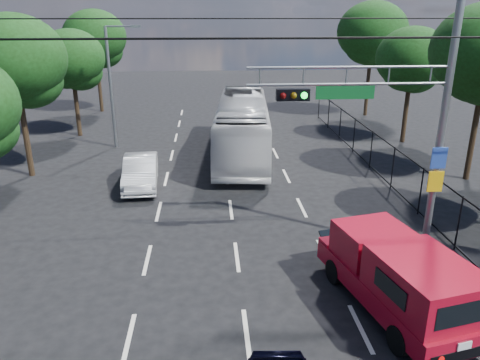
{
  "coord_description": "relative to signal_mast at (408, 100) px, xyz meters",
  "views": [
    {
      "loc": [
        -0.85,
        -5.94,
        7.84
      ],
      "look_at": [
        0.1,
        7.89,
        2.8
      ],
      "focal_mm": 35.0,
      "sensor_mm": 36.0,
      "label": 1
    }
  ],
  "objects": [
    {
      "name": "lane_markings",
      "position": [
        -5.28,
        6.01,
        -5.24
      ],
      "size": [
        6.12,
        38.0,
        0.01
      ],
      "color": "beige",
      "rests_on": "ground"
    },
    {
      "name": "signal_mast",
      "position": [
        0.0,
        0.0,
        0.0
      ],
      "size": [
        6.43,
        0.39,
        9.5
      ],
      "color": "slate",
      "rests_on": "ground"
    },
    {
      "name": "streetlight_left",
      "position": [
        -11.62,
        14.01,
        -1.3
      ],
      "size": [
        2.09,
        0.22,
        7.08
      ],
      "color": "slate",
      "rests_on": "ground"
    },
    {
      "name": "utility_wires",
      "position": [
        -5.28,
        0.84,
        1.99
      ],
      "size": [
        22.0,
        5.04,
        0.74
      ],
      "color": "black",
      "rests_on": "ground"
    },
    {
      "name": "fence_right",
      "position": [
        2.32,
        4.18,
        -4.21
      ],
      "size": [
        0.06,
        34.03,
        2.0
      ],
      "color": "black",
      "rests_on": "ground"
    },
    {
      "name": "tree_right_d",
      "position": [
        6.13,
        14.03,
        -0.39
      ],
      "size": [
        4.32,
        4.32,
        7.02
      ],
      "color": "black",
      "rests_on": "ground"
    },
    {
      "name": "tree_right_e",
      "position": [
        6.33,
        22.03,
        0.69
      ],
      "size": [
        5.28,
        5.28,
        8.58
      ],
      "color": "black",
      "rests_on": "ground"
    },
    {
      "name": "tree_left_c",
      "position": [
        -15.07,
        9.03,
        0.15
      ],
      "size": [
        4.8,
        4.8,
        7.8
      ],
      "color": "black",
      "rests_on": "ground"
    },
    {
      "name": "tree_left_d",
      "position": [
        -14.67,
        17.03,
        -0.52
      ],
      "size": [
        4.2,
        4.2,
        6.83
      ],
      "color": "black",
      "rests_on": "ground"
    },
    {
      "name": "tree_left_e",
      "position": [
        -14.87,
        25.03,
        0.29
      ],
      "size": [
        4.92,
        4.92,
        7.99
      ],
      "color": "black",
      "rests_on": "ground"
    },
    {
      "name": "red_pickup",
      "position": [
        -1.13,
        -3.25,
        -4.14
      ],
      "size": [
        3.16,
        5.84,
        2.07
      ],
      "color": "black",
      "rests_on": "ground"
    },
    {
      "name": "white_bus",
      "position": [
        -4.22,
        11.89,
        -3.6
      ],
      "size": [
        3.73,
        11.95,
        3.28
      ],
      "primitive_type": "imported",
      "rotation": [
        0.0,
        0.0,
        -0.08
      ],
      "color": "silver",
      "rests_on": "ground"
    },
    {
      "name": "white_van",
      "position": [
        -9.38,
        7.13,
        -4.53
      ],
      "size": [
        1.83,
        4.42,
        1.42
      ],
      "primitive_type": "imported",
      "rotation": [
        0.0,
        0.0,
        0.08
      ],
      "color": "silver",
      "rests_on": "ground"
    }
  ]
}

